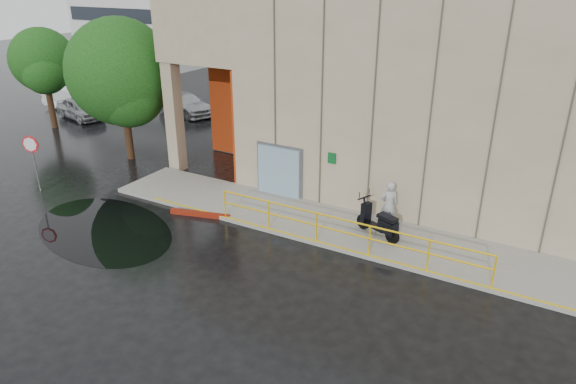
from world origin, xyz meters
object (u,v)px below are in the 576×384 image
Objects in this scene: car_a at (80,108)px; tree_far at (43,63)px; person at (389,205)px; car_b at (75,98)px; car_c at (185,104)px; stop_sign at (32,151)px; red_curb at (200,214)px; scooter at (379,214)px; tree_near at (122,77)px.

car_a is 0.67× the size of tree_far.
person is 0.39× the size of car_b.
car_c is 8.52m from tree_far.
tree_far is at bearing -151.68° from car_b.
stop_sign is 7.75m from red_curb.
car_a is (-22.07, 5.08, -0.36)m from person.
stop_sign is at bearing -142.32° from car_b.
car_c is at bearing -63.11° from person.
car_a is 2.78m from car_b.
scooter is at bearing -9.58° from tree_far.
stop_sign is at bearing -40.92° from tree_far.
tree_near is (8.46, -3.97, 3.41)m from car_a.
scooter is 0.29× the size of tree_near.
stop_sign is 0.63× the size of car_a.
person is at bearing -4.67° from tree_near.
scooter reaches higher than red_curb.
tree_near reaches higher than red_curb.
scooter is at bearing 13.49° from red_curb.
red_curb is 0.62× the size of car_a.
person is 0.45× the size of car_a.
tree_far is (-21.69, 2.84, 2.78)m from person.
red_curb is 19.97m from car_b.
tree_near reaches higher than person.
person is 0.81m from scooter.
person is at bearing -112.35° from car_b.
person reaches higher than red_curb.
stop_sign is at bearing -151.06° from car_c.
tree_far is (2.69, -3.78, 3.08)m from car_b.
tree_far is (-4.59, -6.46, 3.13)m from car_c.
car_a is (-22.02, 5.89, -0.33)m from scooter.
tree_near reaches higher than tree_far.
person is 0.30× the size of tree_far.
stop_sign is 0.43× the size of tree_far.
tree_far is (0.38, -2.24, 3.15)m from car_a.
tree_near is (-7.04, 3.49, 3.99)m from red_curb.
car_c is at bearing -36.66° from car_a.
tree_far is at bearing 160.97° from red_curb.
scooter is 14.28m from stop_sign.
car_c is (-17.10, 9.30, -0.35)m from person.
tree_near is 1.17× the size of tree_far.
person is at bearing 19.87° from red_curb.
scooter is 14.04m from tree_near.
car_b reaches higher than red_curb.
car_a reaches higher than red_curb.
scooter is at bearing -114.14° from car_b.
red_curb is 0.35× the size of tree_near.
stop_sign is (-13.99, -3.84, 0.78)m from person.
car_b is at bearing 125.47° from tree_far.
car_c is at bearing 105.93° from stop_sign.
stop_sign is 10.39m from tree_far.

